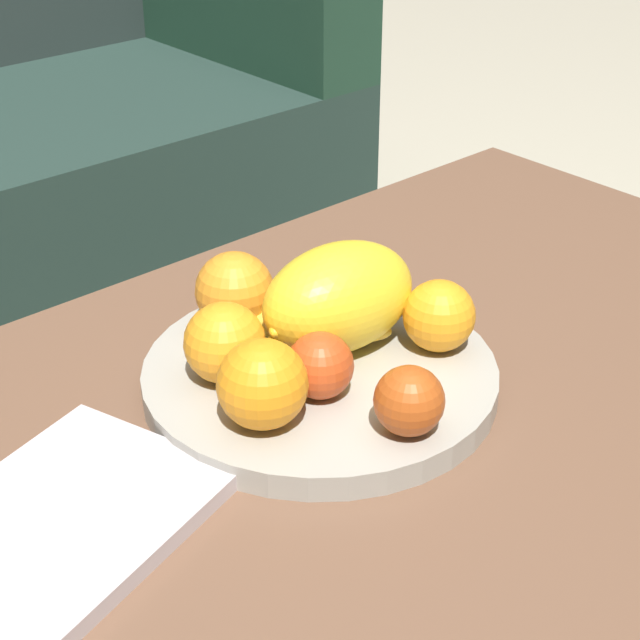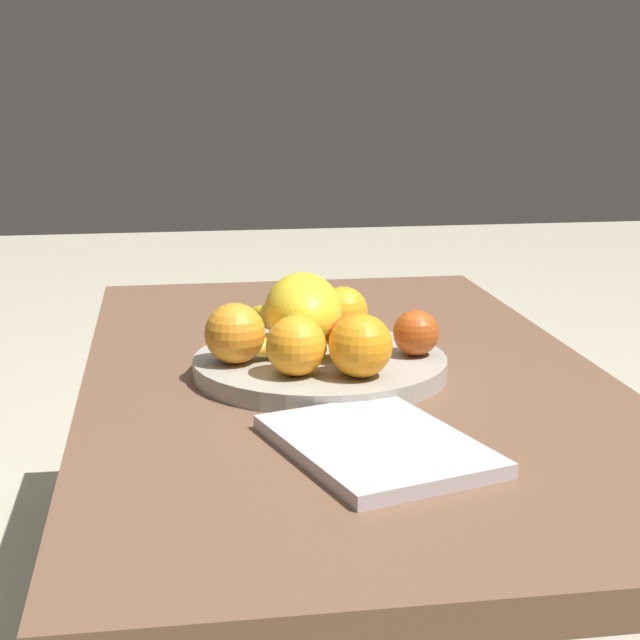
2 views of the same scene
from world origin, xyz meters
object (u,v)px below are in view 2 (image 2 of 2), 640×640
Objects in this scene: orange_left at (296,346)px; orange_right at (235,333)px; orange_back at (343,311)px; apple_front at (416,333)px; apple_left at (352,339)px; coffee_table at (345,400)px; banana_bunch at (289,334)px; fruit_bowl at (320,366)px; melon_large_front at (303,312)px; orange_front at (359,346)px; magazine at (377,445)px.

orange_right is at bearing 47.06° from orange_left.
orange_back is 1.14× the size of apple_front.
apple_front is 0.09m from apple_left.
banana_bunch reaches higher than coffee_table.
apple_front is at bearing -95.52° from fruit_bowl.
apple_front is 0.17m from banana_bunch.
orange_right is at bearing 118.29° from melon_large_front.
orange_front is 1.05× the size of orange_left.
orange_back reaches higher than apple_left.
orange_front reaches higher than apple_front.
fruit_bowl is 0.06m from apple_left.
orange_front is 0.20m from magazine.
orange_right is 0.15m from apple_left.
melon_large_front reaches higher than banana_bunch.
orange_front is 0.17m from orange_right.
orange_right is 0.32× the size of magazine.
apple_left is (0.07, -0.00, -0.01)m from orange_front.
orange_front is (-0.14, -0.05, -0.01)m from melon_large_front.
apple_front is (-0.02, -0.09, 0.10)m from coffee_table.
orange_right is 0.51× the size of banana_bunch.
apple_front reaches higher than magazine.
orange_back is at bearing 32.55° from apple_front.
orange_right is 0.24m from apple_front.
orange_front is at bearing 132.22° from apple_front.
orange_front is at bearing 177.29° from apple_left.
banana_bunch is (0.01, 0.07, 0.09)m from coffee_table.
apple_front is 0.30m from magazine.
orange_back reaches higher than banana_bunch.
coffee_table is 0.15m from orange_front.
coffee_table is 0.18m from orange_right.
orange_front is at bearing -103.89° from orange_left.
orange_left is at bearing 178.00° from banana_bunch.
orange_front is 0.07m from apple_left.
orange_right reaches higher than apple_left.
banana_bunch reaches higher than magazine.
apple_front is at bearing -47.78° from orange_front.
orange_right is at bearing 126.39° from orange_back.
coffee_table is 20.02× the size of apple_front.
orange_left reaches higher than apple_left.
banana_bunch is (0.02, 0.04, 0.04)m from fruit_bowl.
apple_front is (-0.12, -0.08, -0.00)m from orange_back.
melon_large_front is at bearing 62.09° from coffee_table.
magazine is (-0.28, -0.13, -0.06)m from orange_right.
melon_large_front reaches higher than orange_right.
orange_back is 0.14m from apple_front.
magazine is at bearing -154.80° from orange_right.
magazine is (-0.33, -0.03, -0.07)m from melon_large_front.
fruit_bowl is 1.35× the size of magazine.
fruit_bowl is at bearing 154.93° from orange_back.
orange_back is at bearing -25.07° from fruit_bowl.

